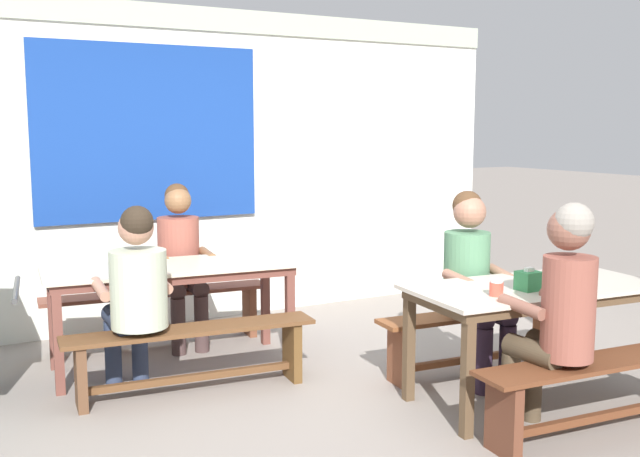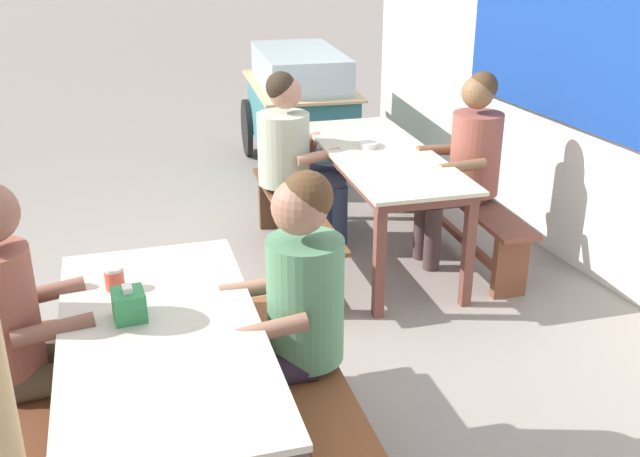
{
  "view_description": "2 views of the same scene",
  "coord_description": "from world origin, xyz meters",
  "px_view_note": "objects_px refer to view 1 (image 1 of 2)",
  "views": [
    {
      "loc": [
        -2.22,
        -3.77,
        1.73
      ],
      "look_at": [
        0.19,
        0.59,
        1.04
      ],
      "focal_mm": 41.87,
      "sensor_mm": 36.0,
      "label": 1
    },
    {
      "loc": [
        3.62,
        -0.75,
        2.18
      ],
      "look_at": [
        0.55,
        0.41,
        0.8
      ],
      "focal_mm": 42.05,
      "sensor_mm": 36.0,
      "label": 2
    }
  ],
  "objects_px": {
    "bench_near_front": "(600,385)",
    "bench_far_front": "(192,349)",
    "bench_far_back": "(157,308)",
    "person_near_front": "(559,304)",
    "person_left_back_turned": "(136,289)",
    "tissue_box": "(529,280)",
    "dining_table_far": "(171,276)",
    "person_center_facing": "(180,254)",
    "person_right_near_table": "(472,273)",
    "soup_bowl": "(156,265)",
    "bench_near_back": "(476,332)",
    "condiment_jar": "(496,288)",
    "dining_table_near": "(533,297)"
  },
  "relations": [
    {
      "from": "bench_near_front",
      "to": "bench_far_front",
      "type": "bearing_deg",
      "value": 135.68
    },
    {
      "from": "bench_far_back",
      "to": "person_near_front",
      "type": "relative_size",
      "value": 1.34
    },
    {
      "from": "person_left_back_turned",
      "to": "tissue_box",
      "type": "height_order",
      "value": "person_left_back_turned"
    },
    {
      "from": "dining_table_far",
      "to": "bench_near_front",
      "type": "distance_m",
      "value": 2.91
    },
    {
      "from": "bench_far_front",
      "to": "person_center_facing",
      "type": "relative_size",
      "value": 1.29
    },
    {
      "from": "person_left_back_turned",
      "to": "person_center_facing",
      "type": "bearing_deg",
      "value": 57.81
    },
    {
      "from": "bench_far_front",
      "to": "person_center_facing",
      "type": "bearing_deg",
      "value": 74.72
    },
    {
      "from": "person_center_facing",
      "to": "bench_far_front",
      "type": "bearing_deg",
      "value": -105.28
    },
    {
      "from": "person_right_near_table",
      "to": "person_near_front",
      "type": "bearing_deg",
      "value": -104.07
    },
    {
      "from": "person_near_front",
      "to": "soup_bowl",
      "type": "bearing_deg",
      "value": 125.86
    },
    {
      "from": "person_near_front",
      "to": "bench_far_front",
      "type": "bearing_deg",
      "value": 132.67
    },
    {
      "from": "bench_far_back",
      "to": "bench_near_back",
      "type": "xyz_separation_m",
      "value": [
        1.76,
        -1.73,
        -0.01
      ]
    },
    {
      "from": "soup_bowl",
      "to": "bench_near_back",
      "type": "bearing_deg",
      "value": -29.87
    },
    {
      "from": "tissue_box",
      "to": "dining_table_far",
      "type": "bearing_deg",
      "value": 131.72
    },
    {
      "from": "bench_far_back",
      "to": "bench_far_front",
      "type": "distance_m",
      "value": 1.17
    },
    {
      "from": "person_left_back_turned",
      "to": "condiment_jar",
      "type": "bearing_deg",
      "value": -38.36
    },
    {
      "from": "bench_far_front",
      "to": "person_right_near_table",
      "type": "bearing_deg",
      "value": -19.76
    },
    {
      "from": "dining_table_far",
      "to": "person_left_back_turned",
      "type": "height_order",
      "value": "person_left_back_turned"
    },
    {
      "from": "bench_near_front",
      "to": "person_left_back_turned",
      "type": "height_order",
      "value": "person_left_back_turned"
    },
    {
      "from": "bench_near_back",
      "to": "person_near_front",
      "type": "xyz_separation_m",
      "value": [
        -0.36,
        -1.08,
        0.47
      ]
    },
    {
      "from": "dining_table_near",
      "to": "soup_bowl",
      "type": "bearing_deg",
      "value": 138.12
    },
    {
      "from": "bench_near_front",
      "to": "person_center_facing",
      "type": "relative_size",
      "value": 1.23
    },
    {
      "from": "person_center_facing",
      "to": "dining_table_near",
      "type": "bearing_deg",
      "value": -55.6
    },
    {
      "from": "bench_near_front",
      "to": "person_left_back_turned",
      "type": "relative_size",
      "value": 1.27
    },
    {
      "from": "dining_table_far",
      "to": "dining_table_near",
      "type": "relative_size",
      "value": 1.11
    },
    {
      "from": "person_near_front",
      "to": "condiment_jar",
      "type": "distance_m",
      "value": 0.39
    },
    {
      "from": "person_near_front",
      "to": "tissue_box",
      "type": "relative_size",
      "value": 9.57
    },
    {
      "from": "bench_far_back",
      "to": "condiment_jar",
      "type": "xyz_separation_m",
      "value": [
        1.29,
        -2.43,
        0.49
      ]
    },
    {
      "from": "condiment_jar",
      "to": "bench_far_front",
      "type": "bearing_deg",
      "value": 138.03
    },
    {
      "from": "bench_far_front",
      "to": "soup_bowl",
      "type": "xyz_separation_m",
      "value": [
        -0.06,
        0.54,
        0.47
      ]
    },
    {
      "from": "person_left_back_turned",
      "to": "person_right_near_table",
      "type": "height_order",
      "value": "person_right_near_table"
    },
    {
      "from": "person_center_facing",
      "to": "person_near_front",
      "type": "height_order",
      "value": "person_near_front"
    },
    {
      "from": "bench_far_back",
      "to": "person_center_facing",
      "type": "xyz_separation_m",
      "value": [
        0.18,
        -0.08,
        0.42
      ]
    },
    {
      "from": "bench_near_back",
      "to": "person_center_facing",
      "type": "xyz_separation_m",
      "value": [
        -1.58,
        1.66,
        0.43
      ]
    },
    {
      "from": "bench_far_front",
      "to": "bench_far_back",
      "type": "bearing_deg",
      "value": 84.08
    },
    {
      "from": "bench_near_front",
      "to": "bench_near_back",
      "type": "bearing_deg",
      "value": 85.04
    },
    {
      "from": "soup_bowl",
      "to": "person_right_near_table",
      "type": "bearing_deg",
      "value": -32.67
    },
    {
      "from": "bench_far_back",
      "to": "person_center_facing",
      "type": "bearing_deg",
      "value": -23.62
    },
    {
      "from": "bench_near_front",
      "to": "soup_bowl",
      "type": "xyz_separation_m",
      "value": [
        -1.84,
        2.28,
        0.47
      ]
    },
    {
      "from": "bench_far_front",
      "to": "bench_near_back",
      "type": "bearing_deg",
      "value": -16.99
    },
    {
      "from": "person_left_back_turned",
      "to": "condiment_jar",
      "type": "height_order",
      "value": "person_left_back_turned"
    },
    {
      "from": "soup_bowl",
      "to": "condiment_jar",
      "type": "bearing_deg",
      "value": -50.83
    },
    {
      "from": "dining_table_far",
      "to": "soup_bowl",
      "type": "relative_size",
      "value": 14.59
    },
    {
      "from": "person_right_near_table",
      "to": "person_near_front",
      "type": "xyz_separation_m",
      "value": [
        -0.25,
        -1.01,
        0.03
      ]
    },
    {
      "from": "dining_table_near",
      "to": "condiment_jar",
      "type": "height_order",
      "value": "condiment_jar"
    },
    {
      "from": "dining_table_far",
      "to": "person_right_near_table",
      "type": "bearing_deg",
      "value": -35.37
    },
    {
      "from": "bench_far_front",
      "to": "condiment_jar",
      "type": "relative_size",
      "value": 16.99
    },
    {
      "from": "person_center_facing",
      "to": "condiment_jar",
      "type": "distance_m",
      "value": 2.61
    },
    {
      "from": "bench_near_back",
      "to": "person_near_front",
      "type": "bearing_deg",
      "value": -108.37
    },
    {
      "from": "bench_near_back",
      "to": "dining_table_near",
      "type": "bearing_deg",
      "value": -94.96
    }
  ]
}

